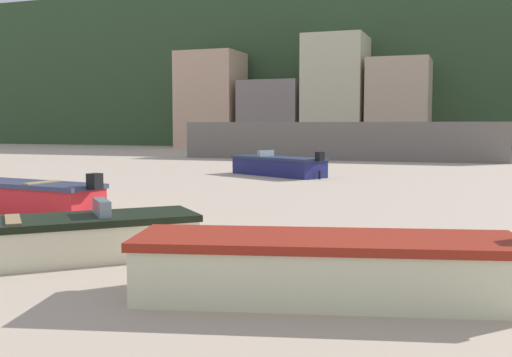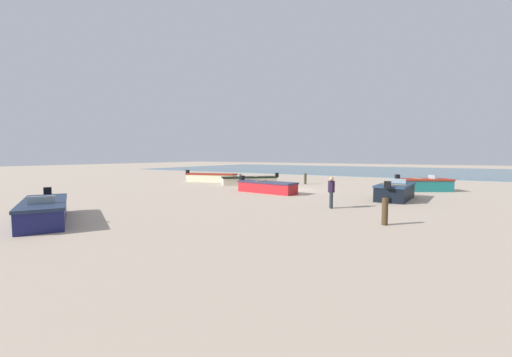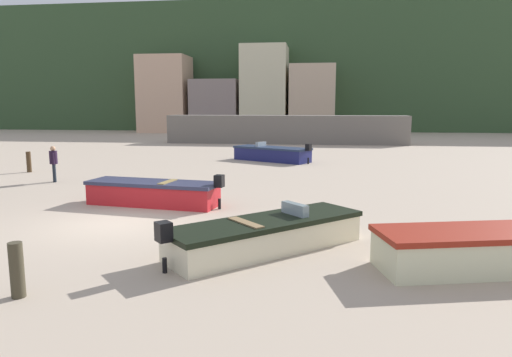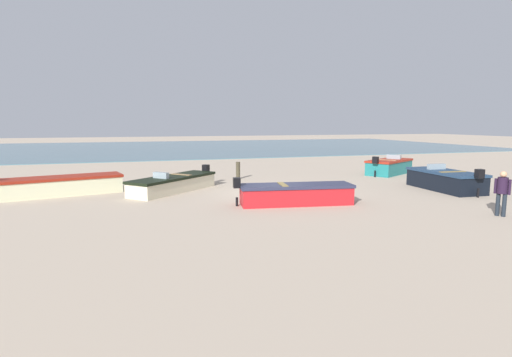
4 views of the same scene
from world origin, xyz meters
TOP-DOWN VIEW (x-y plane):
  - headland_hill at (0.00, 66.00)m, footprint 90.00×32.00m
  - harbor_pier at (2.84, 30.00)m, footprint 21.59×2.40m
  - townhouse_far_left at (-13.94, 46.62)m, footprint 6.12×5.24m
  - townhouse_centre_left at (-7.23, 47.03)m, footprint 5.95×6.07m
  - townhouse_centre at (-1.03, 47.49)m, footprint 5.63×6.98m
  - townhouse_centre_right at (4.92, 47.25)m, footprint 5.51×6.51m
  - boat_navy_1 at (2.95, 16.17)m, footprint 5.09×3.76m
  - boat_red_2 at (0.19, 2.64)m, footprint 4.94×1.98m
  - boat_cream_3 at (4.61, -1.95)m, footprint 4.62×4.45m
  - boat_cream_5 at (9.59, -2.57)m, footprint 5.47×2.69m

SIDE VIEW (x-z plane):
  - boat_cream_3 at x=4.61m, z-range -0.15..0.92m
  - boat_red_2 at x=0.19m, z-range -0.15..0.99m
  - boat_cream_5 at x=9.59m, z-range -0.15..1.02m
  - boat_navy_1 at x=2.95m, z-range -0.15..1.04m
  - harbor_pier at x=2.84m, z-range 0.00..2.54m
  - townhouse_centre_left at x=-7.23m, z-range 0.00..6.65m
  - townhouse_centre_right at x=4.92m, z-range 0.00..8.38m
  - townhouse_far_left at x=-13.94m, z-range 0.00..9.71m
  - townhouse_centre at x=-1.03m, z-range 0.00..10.78m
  - headland_hill at x=0.00m, z-range 0.00..17.21m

